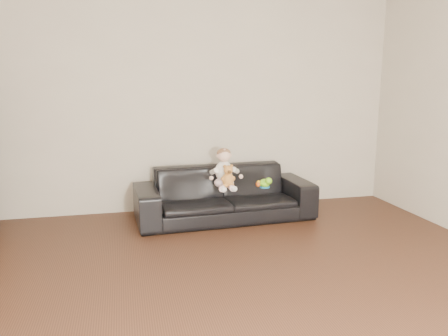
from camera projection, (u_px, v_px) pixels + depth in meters
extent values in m
plane|color=#412517|center=(257.00, 330.00, 2.69)|extent=(5.50, 5.50, 0.00)
plane|color=beige|center=(188.00, 100.00, 5.07)|extent=(5.00, 0.00, 5.00)
imported|color=black|center=(224.00, 194.00, 4.86)|extent=(1.98, 0.86, 0.57)
ellipsoid|color=#F7D1D7|center=(224.00, 183.00, 4.73)|extent=(0.25, 0.23, 0.12)
ellipsoid|color=white|center=(224.00, 171.00, 4.72)|extent=(0.21, 0.19, 0.22)
sphere|color=beige|center=(224.00, 155.00, 4.68)|extent=(0.17, 0.17, 0.15)
ellipsoid|color=#8C603F|center=(224.00, 153.00, 4.68)|extent=(0.18, 0.18, 0.10)
cylinder|color=#F7D1D7|center=(223.00, 187.00, 4.59)|extent=(0.10, 0.19, 0.07)
cylinder|color=#F7D1D7|center=(231.00, 187.00, 4.61)|extent=(0.10, 0.19, 0.07)
sphere|color=white|center=(224.00, 190.00, 4.50)|extent=(0.07, 0.07, 0.06)
sphere|color=white|center=(234.00, 189.00, 4.53)|extent=(0.07, 0.07, 0.06)
cylinder|color=white|center=(214.00, 171.00, 4.65)|extent=(0.08, 0.16, 0.10)
cylinder|color=white|center=(235.00, 170.00, 4.70)|extent=(0.08, 0.16, 0.10)
ellipsoid|color=#BF7E36|center=(228.00, 179.00, 4.59)|extent=(0.15, 0.13, 0.14)
sphere|color=#BF7E36|center=(228.00, 170.00, 4.56)|extent=(0.12, 0.12, 0.10)
sphere|color=#BF7E36|center=(225.00, 167.00, 4.55)|extent=(0.05, 0.05, 0.04)
sphere|color=#BF7E36|center=(231.00, 166.00, 4.57)|extent=(0.05, 0.05, 0.04)
sphere|color=#593819|center=(229.00, 172.00, 4.52)|extent=(0.05, 0.05, 0.04)
ellipsoid|color=#7CE41A|center=(265.00, 183.00, 4.76)|extent=(0.12, 0.14, 0.09)
sphere|color=#CE5218|center=(258.00, 184.00, 4.77)|extent=(0.08, 0.08, 0.06)
cylinder|color=#1776B9|center=(265.00, 187.00, 4.76)|extent=(0.12, 0.12, 0.02)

